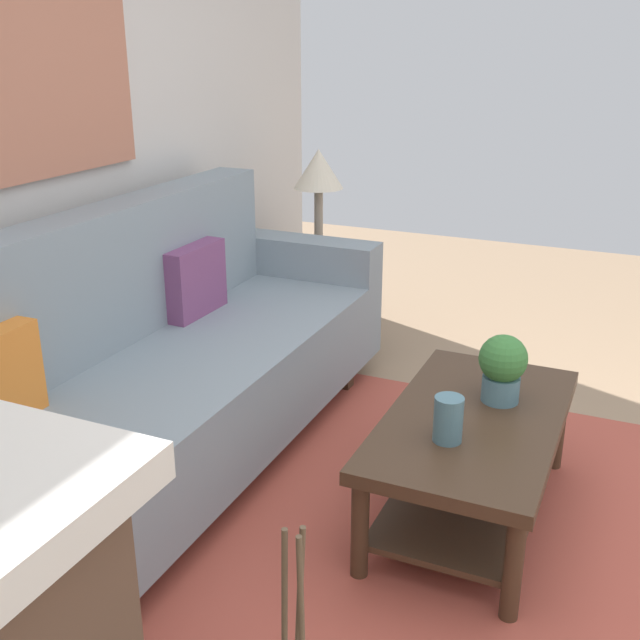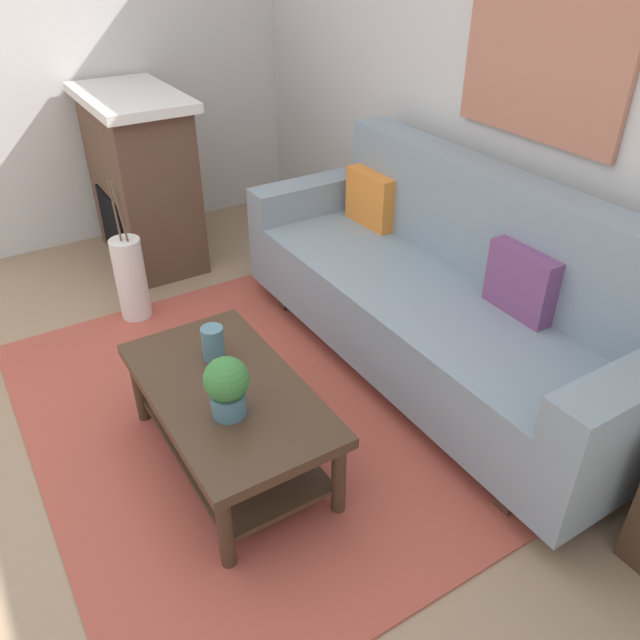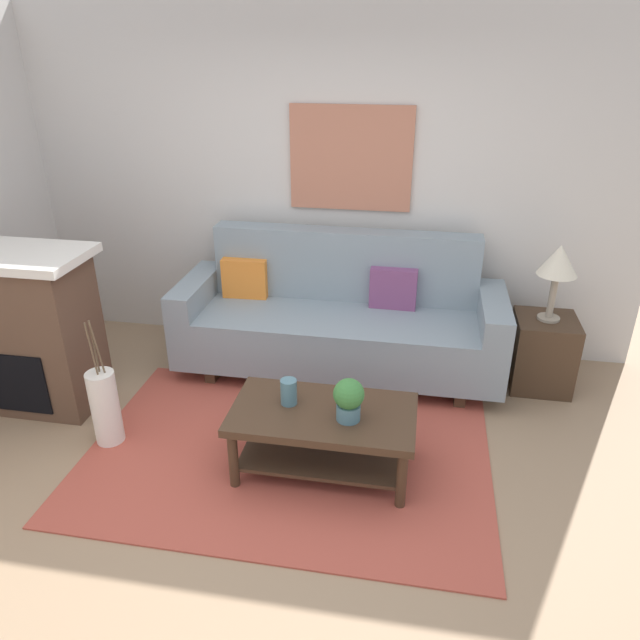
{
  "view_description": "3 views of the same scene",
  "coord_description": "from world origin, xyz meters",
  "px_view_note": "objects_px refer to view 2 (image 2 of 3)",
  "views": [
    {
      "loc": [
        -2.23,
        -0.08,
        1.71
      ],
      "look_at": [
        0.28,
        1.03,
        0.7
      ],
      "focal_mm": 42.88,
      "sensor_mm": 36.0,
      "label": 1
    },
    {
      "loc": [
        2.23,
        -0.36,
        2.11
      ],
      "look_at": [
        0.05,
        1.0,
        0.45
      ],
      "focal_mm": 35.47,
      "sensor_mm": 36.0,
      "label": 2
    },
    {
      "loc": [
        0.75,
        -2.49,
        2.43
      ],
      "look_at": [
        0.11,
        1.1,
        0.69
      ],
      "focal_mm": 33.32,
      "sensor_mm": 36.0,
      "label": 3
    }
  ],
  "objects_px": {
    "coffee_table": "(228,408)",
    "throw_pillow_plum": "(523,282)",
    "potted_plant_tabletop": "(227,385)",
    "fireplace": "(142,179)",
    "floor_vase": "(131,280)",
    "throw_pillow_orange": "(372,199)",
    "tabletop_vase": "(213,343)",
    "framed_painting": "(544,51)",
    "couch": "(440,298)"
  },
  "relations": [
    {
      "from": "coffee_table",
      "to": "throw_pillow_plum",
      "type": "bearing_deg",
      "value": 77.31
    },
    {
      "from": "coffee_table",
      "to": "potted_plant_tabletop",
      "type": "distance_m",
      "value": 0.31
    },
    {
      "from": "throw_pillow_plum",
      "to": "fireplace",
      "type": "bearing_deg",
      "value": -158.39
    },
    {
      "from": "throw_pillow_plum",
      "to": "floor_vase",
      "type": "distance_m",
      "value": 2.25
    },
    {
      "from": "throw_pillow_orange",
      "to": "tabletop_vase",
      "type": "relative_size",
      "value": 2.24
    },
    {
      "from": "throw_pillow_plum",
      "to": "floor_vase",
      "type": "height_order",
      "value": "throw_pillow_plum"
    },
    {
      "from": "floor_vase",
      "to": "framed_painting",
      "type": "bearing_deg",
      "value": 51.45
    },
    {
      "from": "tabletop_vase",
      "to": "framed_painting",
      "type": "xyz_separation_m",
      "value": [
        0.13,
        1.67,
        1.08
      ]
    },
    {
      "from": "floor_vase",
      "to": "framed_painting",
      "type": "xyz_separation_m",
      "value": [
        1.35,
        1.69,
        1.33
      ]
    },
    {
      "from": "couch",
      "to": "potted_plant_tabletop",
      "type": "xyz_separation_m",
      "value": [
        0.24,
        -1.31,
        0.14
      ]
    },
    {
      "from": "coffee_table",
      "to": "potted_plant_tabletop",
      "type": "bearing_deg",
      "value": -19.92
    },
    {
      "from": "tabletop_vase",
      "to": "potted_plant_tabletop",
      "type": "relative_size",
      "value": 0.61
    },
    {
      "from": "throw_pillow_plum",
      "to": "floor_vase",
      "type": "bearing_deg",
      "value": -142.23
    },
    {
      "from": "couch",
      "to": "framed_painting",
      "type": "relative_size",
      "value": 2.63
    },
    {
      "from": "throw_pillow_orange",
      "to": "framed_painting",
      "type": "bearing_deg",
      "value": 23.25
    },
    {
      "from": "potted_plant_tabletop",
      "to": "fireplace",
      "type": "height_order",
      "value": "fireplace"
    },
    {
      "from": "throw_pillow_orange",
      "to": "floor_vase",
      "type": "bearing_deg",
      "value": -112.35
    },
    {
      "from": "potted_plant_tabletop",
      "to": "floor_vase",
      "type": "xyz_separation_m",
      "value": [
        -1.59,
        0.08,
        -0.31
      ]
    },
    {
      "from": "throw_pillow_plum",
      "to": "fireplace",
      "type": "height_order",
      "value": "fireplace"
    },
    {
      "from": "throw_pillow_plum",
      "to": "framed_painting",
      "type": "xyz_separation_m",
      "value": [
        -0.4,
        0.34,
        0.91
      ]
    },
    {
      "from": "potted_plant_tabletop",
      "to": "throw_pillow_orange",
      "type": "bearing_deg",
      "value": 125.88
    },
    {
      "from": "tabletop_vase",
      "to": "framed_painting",
      "type": "height_order",
      "value": "framed_painting"
    },
    {
      "from": "couch",
      "to": "potted_plant_tabletop",
      "type": "relative_size",
      "value": 9.5
    },
    {
      "from": "couch",
      "to": "throw_pillow_plum",
      "type": "height_order",
      "value": "couch"
    },
    {
      "from": "floor_vase",
      "to": "potted_plant_tabletop",
      "type": "bearing_deg",
      "value": -2.91
    },
    {
      "from": "potted_plant_tabletop",
      "to": "couch",
      "type": "bearing_deg",
      "value": 100.55
    },
    {
      "from": "tabletop_vase",
      "to": "fireplace",
      "type": "distance_m",
      "value": 1.99
    },
    {
      "from": "throw_pillow_orange",
      "to": "throw_pillow_plum",
      "type": "xyz_separation_m",
      "value": [
        1.19,
        0.0,
        0.0
      ]
    },
    {
      "from": "coffee_table",
      "to": "tabletop_vase",
      "type": "xyz_separation_m",
      "value": [
        -0.22,
        0.04,
        0.2
      ]
    },
    {
      "from": "floor_vase",
      "to": "throw_pillow_plum",
      "type": "bearing_deg",
      "value": 37.77
    },
    {
      "from": "throw_pillow_orange",
      "to": "tabletop_vase",
      "type": "distance_m",
      "value": 1.5
    },
    {
      "from": "tabletop_vase",
      "to": "floor_vase",
      "type": "bearing_deg",
      "value": -179.06
    },
    {
      "from": "coffee_table",
      "to": "potted_plant_tabletop",
      "type": "xyz_separation_m",
      "value": [
        0.16,
        -0.06,
        0.26
      ]
    },
    {
      "from": "coffee_table",
      "to": "fireplace",
      "type": "height_order",
      "value": "fireplace"
    },
    {
      "from": "potted_plant_tabletop",
      "to": "floor_vase",
      "type": "bearing_deg",
      "value": 177.09
    },
    {
      "from": "throw_pillow_plum",
      "to": "tabletop_vase",
      "type": "relative_size",
      "value": 2.24
    },
    {
      "from": "tabletop_vase",
      "to": "floor_vase",
      "type": "height_order",
      "value": "tabletop_vase"
    },
    {
      "from": "fireplace",
      "to": "tabletop_vase",
      "type": "bearing_deg",
      "value": -10.06
    },
    {
      "from": "throw_pillow_orange",
      "to": "tabletop_vase",
      "type": "bearing_deg",
      "value": -63.57
    },
    {
      "from": "fireplace",
      "to": "floor_vase",
      "type": "bearing_deg",
      "value": -26.37
    },
    {
      "from": "coffee_table",
      "to": "floor_vase",
      "type": "xyz_separation_m",
      "value": [
        -1.44,
        0.02,
        -0.05
      ]
    },
    {
      "from": "couch",
      "to": "throw_pillow_orange",
      "type": "height_order",
      "value": "couch"
    },
    {
      "from": "potted_plant_tabletop",
      "to": "fireplace",
      "type": "distance_m",
      "value": 2.38
    },
    {
      "from": "coffee_table",
      "to": "couch",
      "type": "bearing_deg",
      "value": 93.95
    },
    {
      "from": "couch",
      "to": "framed_painting",
      "type": "distance_m",
      "value": 1.25
    },
    {
      "from": "floor_vase",
      "to": "tabletop_vase",
      "type": "bearing_deg",
      "value": 0.94
    },
    {
      "from": "throw_pillow_orange",
      "to": "coffee_table",
      "type": "height_order",
      "value": "throw_pillow_orange"
    },
    {
      "from": "throw_pillow_plum",
      "to": "couch",
      "type": "bearing_deg",
      "value": -162.65
    },
    {
      "from": "tabletop_vase",
      "to": "fireplace",
      "type": "relative_size",
      "value": 0.14
    },
    {
      "from": "tabletop_vase",
      "to": "potted_plant_tabletop",
      "type": "bearing_deg",
      "value": -15.1
    }
  ]
}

